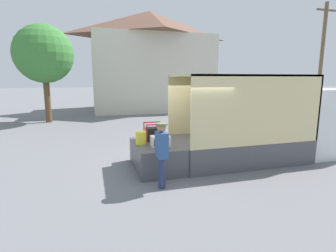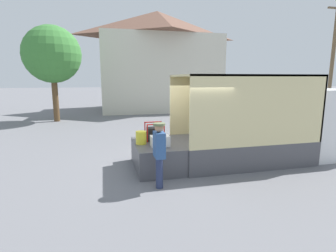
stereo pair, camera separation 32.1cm
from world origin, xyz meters
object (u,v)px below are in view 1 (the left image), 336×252
(box_truck, at_px, (277,130))
(worker_person, at_px, (162,149))
(orange_bucket, at_px, (141,138))
(street_tree, at_px, (44,54))
(microwave, at_px, (160,141))
(portable_generator, at_px, (154,134))
(utility_pole, at_px, (322,57))

(box_truck, bearing_deg, worker_person, -161.77)
(orange_bucket, distance_m, worker_person, 1.53)
(orange_bucket, relative_size, street_tree, 0.06)
(microwave, bearing_deg, portable_generator, 89.50)
(portable_generator, height_order, orange_bucket, portable_generator)
(orange_bucket, bearing_deg, portable_generator, 38.72)
(microwave, xyz_separation_m, worker_person, (-0.26, -1.13, 0.07))
(portable_generator, relative_size, street_tree, 0.10)
(worker_person, bearing_deg, orange_bucket, 98.92)
(box_truck, relative_size, orange_bucket, 15.94)
(microwave, xyz_separation_m, portable_generator, (0.01, 0.79, 0.06))
(worker_person, bearing_deg, street_tree, 109.71)
(orange_bucket, distance_m, utility_pole, 19.45)
(microwave, height_order, worker_person, worker_person)
(box_truck, xyz_separation_m, microwave, (-4.34, -0.39, -0.02))
(portable_generator, distance_m, worker_person, 1.94)
(orange_bucket, bearing_deg, utility_pole, 30.50)
(box_truck, bearing_deg, street_tree, 130.46)
(street_tree, bearing_deg, microwave, -67.23)
(portable_generator, height_order, worker_person, worker_person)
(portable_generator, height_order, utility_pole, utility_pole)
(orange_bucket, relative_size, worker_person, 0.23)
(box_truck, height_order, portable_generator, box_truck)
(microwave, height_order, orange_bucket, orange_bucket)
(microwave, height_order, street_tree, street_tree)
(utility_pole, bearing_deg, portable_generator, -149.78)
(box_truck, height_order, worker_person, box_truck)
(microwave, relative_size, orange_bucket, 1.39)
(worker_person, xyz_separation_m, street_tree, (-4.27, 11.91, 3.17))
(utility_pole, bearing_deg, orange_bucket, -149.50)
(street_tree, bearing_deg, utility_pole, -1.91)
(utility_pole, bearing_deg, street_tree, 178.09)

